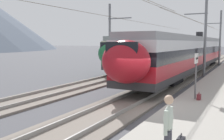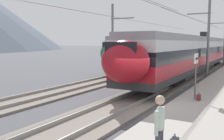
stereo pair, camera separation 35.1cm
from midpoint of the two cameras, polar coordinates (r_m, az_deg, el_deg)
ground_plane at (r=12.79m, az=6.51°, el=-8.67°), size 400.00×400.00×0.00m
track_near at (r=13.25m, az=1.71°, el=-7.81°), size 120.00×3.00×0.28m
track_far at (r=16.23m, az=-15.14°, el=-5.43°), size 120.00×3.00×0.28m
train_near_platform at (r=28.26m, az=16.62°, el=3.80°), size 33.27×2.92×4.27m
train_far_track at (r=36.58m, az=10.88°, el=4.41°), size 31.31×2.93×4.27m
catenary_mast_mid at (r=25.46m, az=19.42°, el=8.28°), size 41.95×2.14×8.46m
catenary_mast_east at (r=38.36m, az=22.46°, el=6.76°), size 41.95×2.14×7.61m
catenary_mast_far_side at (r=27.21m, az=-0.53°, el=7.38°), size 41.95×2.62×7.27m
platform_sign at (r=13.77m, az=17.49°, el=0.90°), size 0.70×0.08×2.35m
passenger_walking at (r=6.30m, az=10.80°, el=-12.15°), size 0.53×0.22×1.69m
handbag_near_sign at (r=13.82m, az=18.06°, el=-5.70°), size 0.32×0.18×0.41m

